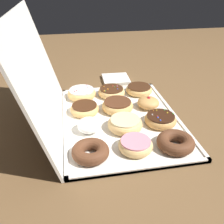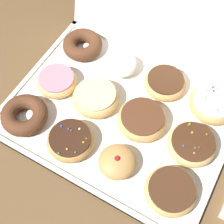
% 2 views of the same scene
% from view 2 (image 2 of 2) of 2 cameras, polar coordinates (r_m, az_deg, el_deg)
% --- Properties ---
extents(ground_plane, '(3.00, 3.00, 0.00)m').
position_cam_2_polar(ground_plane, '(0.84, 1.36, -0.51)').
color(ground_plane, brown).
extents(donut_box, '(0.56, 0.43, 0.01)m').
position_cam_2_polar(donut_box, '(0.84, 1.37, -0.34)').
color(donut_box, silver).
rests_on(donut_box, ground).
extents(chocolate_cake_ring_donut_0, '(0.12, 0.12, 0.04)m').
position_cam_2_polar(chocolate_cake_ring_donut_0, '(0.83, -15.16, -0.52)').
color(chocolate_cake_ring_donut_0, '#59331E').
rests_on(chocolate_cake_ring_donut_0, donut_box).
extents(sprinkle_donut_1, '(0.11, 0.11, 0.04)m').
position_cam_2_polar(sprinkle_donut_1, '(0.78, -7.32, -4.94)').
color(sprinkle_donut_1, tan).
rests_on(sprinkle_donut_1, donut_box).
extents(jelly_filled_donut_2, '(0.09, 0.09, 0.05)m').
position_cam_2_polar(jelly_filled_donut_2, '(0.75, 0.94, -8.76)').
color(jelly_filled_donut_2, tan).
rests_on(jelly_filled_donut_2, donut_box).
extents(chocolate_frosted_donut_3, '(0.12, 0.12, 0.03)m').
position_cam_2_polar(chocolate_frosted_donut_3, '(0.74, 10.32, -13.48)').
color(chocolate_frosted_donut_3, tan).
rests_on(chocolate_frosted_donut_3, donut_box).
extents(pink_frosted_donut_4, '(0.11, 0.11, 0.03)m').
position_cam_2_polar(pink_frosted_donut_4, '(0.87, -9.69, 5.41)').
color(pink_frosted_donut_4, '#E5B770').
rests_on(pink_frosted_donut_4, donut_box).
extents(glazed_ring_donut_5, '(0.12, 0.12, 0.04)m').
position_cam_2_polar(glazed_ring_donut_5, '(0.83, -2.76, 2.76)').
color(glazed_ring_donut_5, '#E5B770').
rests_on(glazed_ring_donut_5, donut_box).
extents(chocolate_frosted_donut_6, '(0.12, 0.12, 0.04)m').
position_cam_2_polar(chocolate_frosted_donut_6, '(0.80, 5.40, -1.15)').
color(chocolate_frosted_donut_6, tan).
rests_on(chocolate_frosted_donut_6, donut_box).
extents(sprinkle_donut_7, '(0.12, 0.12, 0.04)m').
position_cam_2_polar(sprinkle_donut_7, '(0.79, 13.84, -5.60)').
color(sprinkle_donut_7, '#E5B770').
rests_on(sprinkle_donut_7, donut_box).
extents(chocolate_cake_ring_donut_8, '(0.11, 0.11, 0.04)m').
position_cam_2_polar(chocolate_cake_ring_donut_8, '(0.94, -5.20, 11.71)').
color(chocolate_cake_ring_donut_8, '#59331E').
rests_on(chocolate_cake_ring_donut_8, donut_box).
extents(powdered_filled_donut_9, '(0.08, 0.08, 0.05)m').
position_cam_2_polar(powdered_filled_donut_9, '(0.89, 1.86, 8.36)').
color(powdered_filled_donut_9, white).
rests_on(powdered_filled_donut_9, donut_box).
extents(chocolate_frosted_donut_10, '(0.11, 0.11, 0.04)m').
position_cam_2_polar(chocolate_frosted_donut_10, '(0.87, 9.31, 5.11)').
color(chocolate_frosted_donut_10, tan).
rests_on(chocolate_frosted_donut_10, donut_box).
extents(sprinkle_donut_11, '(0.12, 0.12, 0.04)m').
position_cam_2_polar(sprinkle_donut_11, '(0.86, 17.39, 1.49)').
color(sprinkle_donut_11, tan).
rests_on(sprinkle_donut_11, donut_box).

